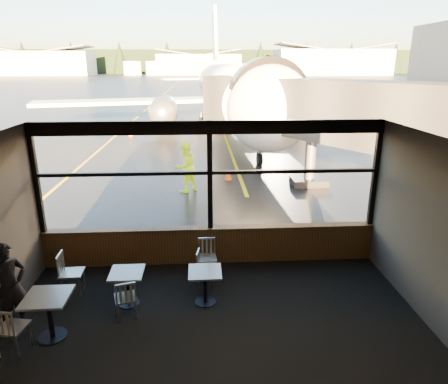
{
  "coord_description": "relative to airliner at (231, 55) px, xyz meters",
  "views": [
    {
      "loc": [
        -0.22,
        -8.96,
        4.7
      ],
      "look_at": [
        0.39,
        1.0,
        1.5
      ],
      "focal_mm": 32.0,
      "sensor_mm": 36.0,
      "label": 1
    }
  ],
  "objects": [
    {
      "name": "chair_left_s",
      "position": [
        -5.62,
        -24.55,
        -4.85
      ],
      "size": [
        0.6,
        0.6,
        0.94
      ],
      "primitive_type": null,
      "rotation": [
        0.0,
        0.0,
        -0.2
      ],
      "color": "beige",
      "rests_on": "carpet_floor"
    },
    {
      "name": "passenger",
      "position": [
        -5.89,
        -23.88,
        -4.45
      ],
      "size": [
        0.73,
        0.74,
        1.72
      ],
      "primitive_type": "imported",
      "rotation": [
        0.0,
        0.0,
        0.8
      ],
      "color": "black",
      "rests_on": "carpet_floor"
    },
    {
      "name": "mullion_centre",
      "position": [
        -2.19,
        -21.49,
        -3.11
      ],
      "size": [
        0.12,
        0.12,
        2.6
      ],
      "primitive_type": "cube",
      "color": "black",
      "rests_on": "ground"
    },
    {
      "name": "fuel_tank_a",
      "position": [
        -32.19,
        160.51,
        -2.31
      ],
      "size": [
        8.0,
        8.0,
        6.0
      ],
      "primitive_type": "cylinder",
      "color": "silver",
      "rests_on": "ground_plane"
    },
    {
      "name": "hangar_mid",
      "position": [
        -2.19,
        163.51,
        -0.31
      ],
      "size": [
        38.0,
        15.0,
        10.0
      ],
      "primitive_type": null,
      "color": "silver",
      "rests_on": "ground_plane"
    },
    {
      "name": "chair_mid_s",
      "position": [
        -3.89,
        -23.68,
        -4.89
      ],
      "size": [
        0.57,
        0.57,
        0.85
      ],
      "primitive_type": null,
      "rotation": [
        0.0,
        0.0,
        0.27
      ],
      "color": "#B9B4A7",
      "rests_on": "carpet_floor"
    },
    {
      "name": "cafe_table_mid",
      "position": [
        -3.93,
        -23.22,
        -4.95
      ],
      "size": [
        0.66,
        0.66,
        0.73
      ],
      "primitive_type": null,
      "color": "#99958D",
      "rests_on": "carpet_floor"
    },
    {
      "name": "ground_crew",
      "position": [
        -2.99,
        -15.62,
        -4.35
      ],
      "size": [
        1.18,
        1.16,
        1.92
      ],
      "primitive_type": "imported",
      "rotation": [
        0.0,
        0.0,
        3.84
      ],
      "color": "#BFF219",
      "rests_on": "ground_plane"
    },
    {
      "name": "hangar_right",
      "position": [
        57.81,
        156.51,
        0.69
      ],
      "size": [
        50.0,
        20.0,
        12.0
      ],
      "primitive_type": null,
      "color": "silver",
      "rests_on": "ground_plane"
    },
    {
      "name": "cone_wing",
      "position": [
        -7.14,
        -2.78,
        -5.08
      ],
      "size": [
        0.33,
        0.33,
        0.46
      ],
      "primitive_type": "cone",
      "color": "#DA4B06",
      "rests_on": "ground_plane"
    },
    {
      "name": "treeline",
      "position": [
        -2.19,
        188.51,
        0.69
      ],
      "size": [
        360.0,
        3.0,
        12.0
      ],
      "primitive_type": "cube",
      "color": "black",
      "rests_on": "ground_plane"
    },
    {
      "name": "cone_nose",
      "position": [
        -1.22,
        -14.08,
        -5.09
      ],
      "size": [
        0.33,
        0.33,
        0.46
      ],
      "primitive_type": "cone",
      "color": "orange",
      "rests_on": "ground_plane"
    },
    {
      "name": "jet_bridge",
      "position": [
        1.41,
        -15.99,
        -3.06
      ],
      "size": [
        8.44,
        10.31,
        4.5
      ],
      "primitive_type": null,
      "color": "#2D2D2F",
      "rests_on": "ground_plane"
    },
    {
      "name": "window_header",
      "position": [
        -2.19,
        -21.49,
        -1.96
      ],
      "size": [
        8.0,
        0.18,
        0.3
      ],
      "primitive_type": "cube",
      "color": "black",
      "rests_on": "ground"
    },
    {
      "name": "window_transom",
      "position": [
        -2.19,
        -21.49,
        -3.01
      ],
      "size": [
        8.0,
        0.1,
        0.08
      ],
      "primitive_type": "cube",
      "color": "black",
      "rests_on": "ground"
    },
    {
      "name": "ceiling",
      "position": [
        -2.19,
        -24.49,
        -1.81
      ],
      "size": [
        8.0,
        6.0,
        0.04
      ],
      "primitive_type": "cube",
      "color": "#38332D",
      "rests_on": "ground"
    },
    {
      "name": "chair_near_w",
      "position": [
        -2.33,
        -22.54,
        -4.91
      ],
      "size": [
        0.51,
        0.51,
        0.81
      ],
      "primitive_type": null,
      "rotation": [
        0.0,
        0.0,
        -1.73
      ],
      "color": "beige",
      "rests_on": "carpet_floor"
    },
    {
      "name": "chair_near_n",
      "position": [
        -2.29,
        -22.16,
        -4.87
      ],
      "size": [
        0.5,
        0.5,
        0.89
      ],
      "primitive_type": null,
      "rotation": [
        0.0,
        0.0,
        3.17
      ],
      "color": "beige",
      "rests_on": "carpet_floor"
    },
    {
      "name": "airliner",
      "position": [
        0.0,
        0.0,
        0.0
      ],
      "size": [
        30.39,
        35.95,
        10.63
      ],
      "primitive_type": null,
      "rotation": [
        0.0,
        0.0,
        0.04
      ],
      "color": "white",
      "rests_on": "ground_plane"
    },
    {
      "name": "fuel_tank_b",
      "position": [
        -22.19,
        160.51,
        -2.31
      ],
      "size": [
        8.0,
        8.0,
        6.0
      ],
      "primitive_type": "cylinder",
      "color": "silver",
      "rests_on": "ground_plane"
    },
    {
      "name": "chair_mid_w",
      "position": [
        -5.17,
        -22.75,
        -4.84
      ],
      "size": [
        0.54,
        0.54,
        0.96
      ],
      "primitive_type": null,
      "rotation": [
        0.0,
        0.0,
        -1.53
      ],
      "color": "#B8B4A6",
      "rests_on": "carpet_floor"
    },
    {
      "name": "ground_plane",
      "position": [
        -2.19,
        98.51,
        -5.31
      ],
      "size": [
        520.0,
        520.0,
        0.0
      ],
      "primitive_type": "plane",
      "color": "black",
      "rests_on": "ground"
    },
    {
      "name": "cafe_table_left",
      "position": [
        -5.13,
        -24.2,
        -4.89
      ],
      "size": [
        0.76,
        0.76,
        0.84
      ],
      "primitive_type": null,
      "color": "gray",
      "rests_on": "carpet_floor"
    },
    {
      "name": "window_sill",
      "position": [
        -2.19,
        -21.49,
        -4.86
      ],
      "size": [
        8.0,
        0.28,
        0.9
      ],
      "primitive_type": "cube",
      "color": "#503318",
      "rests_on": "ground"
    },
    {
      "name": "mullion_right",
      "position": [
        1.76,
        -21.49,
        -3.11
      ],
      "size": [
        0.12,
        0.12,
        2.6
      ],
      "primitive_type": "cube",
      "color": "black",
      "rests_on": "ground"
    },
    {
      "name": "carpet_floor",
      "position": [
        -2.19,
        -24.49,
        -5.3
      ],
      "size": [
        8.0,
        6.0,
        0.01
      ],
      "primitive_type": "cube",
      "color": "black",
      "rests_on": "ground"
    },
    {
      "name": "hangar_left",
      "position": [
        -72.19,
        158.51,
        0.19
      ],
      "size": [
        45.0,
        18.0,
        11.0
      ],
      "primitive_type": null,
      "color": "silver",
      "rests_on": "ground_plane"
    },
    {
      "name": "cafe_table_near",
      "position": [
        -2.36,
        -23.27,
        -4.95
      ],
      "size": [
        0.66,
        0.66,
        0.73
      ],
      "primitive_type": null,
      "color": "gray",
      "rests_on": "carpet_floor"
    },
    {
      "name": "fuel_tank_c",
      "position": [
        -12.19,
        160.51,
        -2.31
      ],
      "size": [
        8.0,
        8.0,
        6.0
      ],
      "primitive_type": "cylinder",
      "color": "silver",
      "rests_on": "ground_plane"
    },
    {
      "name": "mullion_left",
      "position": [
        -6.14,
        -21.49,
        -3.11
      ],
      "size": [
        0.12,
        0.12,
        2.6
      ],
      "primitive_type": "cube",
      "color": "black",
      "rests_on": "ground"
    }
  ]
}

